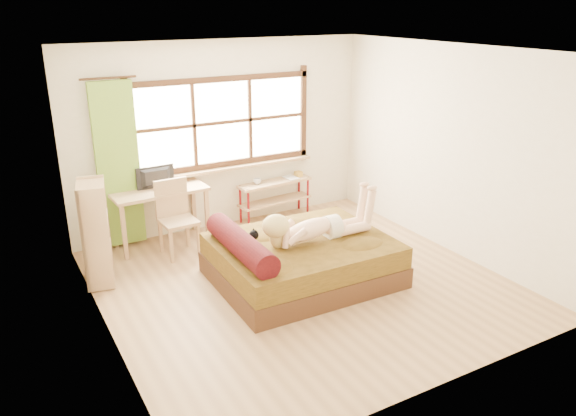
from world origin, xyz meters
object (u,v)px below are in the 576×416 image
woman (316,215)px  chair (175,213)px  bed (299,259)px  desk (159,197)px  pipe_shelf (275,191)px  kitten (244,240)px  bookshelf (96,233)px

woman → chair: (-1.20, 1.57, -0.26)m
bed → desk: 2.21m
desk → pipe_shelf: bearing=0.7°
kitten → bookshelf: bearing=144.7°
chair → pipe_shelf: (1.76, 0.48, -0.12)m
bookshelf → desk: bearing=48.3°
kitten → desk: size_ratio=0.24×
desk → chair: (0.10, -0.36, -0.14)m
kitten → chair: (-0.33, 1.42, -0.08)m
pipe_shelf → bookshelf: size_ratio=0.97×
kitten → pipe_shelf: size_ratio=0.25×
chair → bookshelf: bookshelf is taller
woman → pipe_shelf: (0.55, 2.05, -0.38)m
bed → kitten: bearing=172.5°
bed → pipe_shelf: 2.14m
woman → bookshelf: bookshelf is taller
pipe_shelf → bed: bearing=-115.9°
kitten → desk: desk is taller
bed → chair: (-1.00, 1.51, 0.28)m
bed → bookshelf: 2.41m
woman → pipe_shelf: 2.15m
desk → kitten: bearing=-79.5°
chair → woman: bearing=-55.5°
bed → pipe_shelf: (0.76, 1.99, 0.16)m
woman → bookshelf: (-2.29, 1.19, -0.19)m
bed → kitten: size_ratio=6.76×
woman → kitten: 0.90m
chair → kitten: bearing=-79.8°
woman → kitten: bearing=171.2°
desk → pipe_shelf: size_ratio=1.07×
bed → woman: bearing=-13.2°
bed → woman: woman is taller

